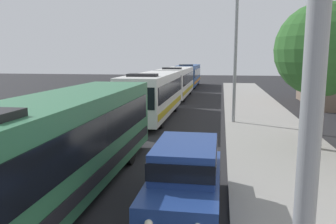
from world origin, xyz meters
The scene contains 7 objects.
bus_lead centered at (-1.30, 10.34, 1.69)m, with size 2.58×11.96×3.21m.
bus_second_in_line centered at (-1.30, 23.84, 1.69)m, with size 2.58×10.70×3.21m.
bus_middle centered at (-1.30, 36.03, 1.69)m, with size 2.58×11.29×3.21m.
bus_fourth_in_line centered at (-1.30, 48.90, 1.69)m, with size 2.58×11.50×3.21m.
white_suv centered at (2.40, 9.94, 1.03)m, with size 1.86×4.70×1.90m.
streetlamp_mid centered at (4.10, 22.50, 5.22)m, with size 6.17×0.28×8.24m.
roadside_tree centered at (7.50, 16.71, 4.48)m, with size 4.00×4.00×6.34m.
Camera 1 is at (3.30, 1.24, 4.19)m, focal length 36.09 mm.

